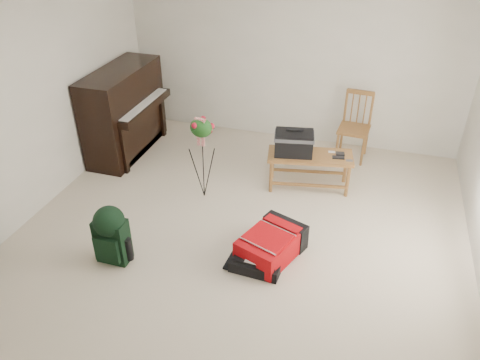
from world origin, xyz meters
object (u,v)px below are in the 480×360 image
(piano, at_px, (125,113))
(bench, at_px, (299,146))
(red_suitcase, at_px, (272,241))
(black_duffel, at_px, (258,259))
(green_backpack, at_px, (111,232))
(flower_stand, at_px, (203,159))
(dining_chair, at_px, (354,127))

(piano, relative_size, bench, 1.32)
(piano, bearing_deg, red_suitcase, -32.35)
(bench, height_order, black_duffel, bench)
(red_suitcase, xyz_separation_m, green_backpack, (-1.57, -0.59, 0.20))
(bench, xyz_separation_m, red_suitcase, (0.02, -1.43, -0.42))
(piano, distance_m, red_suitcase, 3.12)
(flower_stand, bearing_deg, piano, 161.76)
(dining_chair, bearing_deg, bench, -117.19)
(bench, bearing_deg, flower_stand, -161.66)
(green_backpack, bearing_deg, bench, 52.28)
(black_duffel, distance_m, green_backpack, 1.55)
(piano, xyz_separation_m, bench, (2.59, -0.22, -0.02))
(piano, height_order, green_backpack, piano)
(bench, xyz_separation_m, flower_stand, (-1.08, -0.60, -0.04))
(red_suitcase, height_order, black_duffel, red_suitcase)
(dining_chair, distance_m, flower_stand, 2.33)
(dining_chair, height_order, flower_stand, flower_stand)
(dining_chair, distance_m, red_suitcase, 2.52)
(dining_chair, distance_m, black_duffel, 2.77)
(dining_chair, relative_size, green_backpack, 1.47)
(bench, relative_size, black_duffel, 2.09)
(green_backpack, bearing_deg, flower_stand, 71.42)
(black_duffel, bearing_deg, red_suitcase, 70.62)
(bench, bearing_deg, piano, 164.49)
(red_suitcase, bearing_deg, bench, 111.08)
(bench, relative_size, flower_stand, 1.02)
(piano, height_order, flower_stand, piano)
(red_suitcase, distance_m, black_duffel, 0.26)
(bench, distance_m, black_duffel, 1.74)
(black_duffel, distance_m, flower_stand, 1.53)
(flower_stand, bearing_deg, bench, 39.35)
(piano, height_order, dining_chair, piano)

